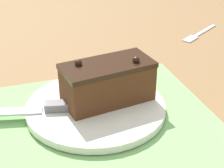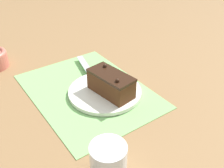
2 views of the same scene
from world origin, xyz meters
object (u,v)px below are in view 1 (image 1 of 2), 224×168
(cake_plate, at_px, (96,107))
(dessert_fork, at_px, (198,34))
(chocolate_cake, at_px, (108,82))
(serving_knife, at_px, (41,108))

(cake_plate, distance_m, dessert_fork, 0.43)
(cake_plate, relative_size, chocolate_cake, 1.47)
(chocolate_cake, relative_size, serving_knife, 0.66)
(cake_plate, height_order, dessert_fork, cake_plate)
(dessert_fork, bearing_deg, chocolate_cake, 96.49)
(cake_plate, bearing_deg, chocolate_cake, -163.11)
(chocolate_cake, height_order, dessert_fork, chocolate_cake)
(cake_plate, height_order, serving_knife, serving_knife)
(chocolate_cake, height_order, serving_knife, chocolate_cake)
(chocolate_cake, distance_m, serving_knife, 0.12)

